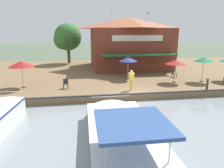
{
  "coord_description": "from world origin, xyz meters",
  "views": [
    {
      "loc": [
        14.82,
        -4.19,
        5.38
      ],
      "look_at": [
        -1.0,
        -1.76,
        1.3
      ],
      "focal_mm": 32.0,
      "sensor_mm": 36.0,
      "label": 1
    }
  ],
  "objects": [
    {
      "name": "motorboat_outer_channel",
      "position": [
        5.73,
        -2.4,
        0.63
      ],
      "size": [
        9.04,
        3.27,
        2.2
      ],
      "color": "silver",
      "rests_on": "river_water"
    },
    {
      "name": "mooring_post",
      "position": [
        -0.35,
        6.44,
        1.11
      ],
      "size": [
        0.22,
        0.22,
        1.01
      ],
      "color": "#473323",
      "rests_on": "quay_deck"
    },
    {
      "name": "patio_umbrella_mid_patio_right",
      "position": [
        -3.41,
        7.88,
        2.86
      ],
      "size": [
        1.98,
        1.98,
        2.53
      ],
      "color": "#B7B7B7",
      "rests_on": "quay_deck"
    },
    {
      "name": "patio_umbrella_far_corner",
      "position": [
        -3.64,
        -9.47,
        2.76
      ],
      "size": [
        2.23,
        2.23,
        2.46
      ],
      "color": "#B7B7B7",
      "rests_on": "quay_deck"
    },
    {
      "name": "ground_plane",
      "position": [
        0.0,
        0.0,
        0.0
      ],
      "size": [
        220.0,
        220.0,
        0.0
      ],
      "primitive_type": "plane",
      "color": "#4C5B47"
    },
    {
      "name": "person_at_quay_edge",
      "position": [
        -1.33,
        -0.05,
        1.71
      ],
      "size": [
        0.5,
        0.5,
        1.76
      ],
      "color": "gold",
      "rests_on": "quay_deck"
    },
    {
      "name": "cafe_chair_beside_entrance",
      "position": [
        -5.68,
        5.9,
        1.08
      ],
      "size": [
        0.6,
        0.6,
        0.85
      ],
      "color": "#2D2D33",
      "rests_on": "quay_deck"
    },
    {
      "name": "patio_umbrella_mid_patio_left",
      "position": [
        -3.5,
        4.96,
        2.63
      ],
      "size": [
        2.0,
        2.0,
        2.29
      ],
      "color": "#B7B7B7",
      "rests_on": "quay_deck"
    },
    {
      "name": "tree_downstream_bank",
      "position": [
        -18.38,
        -6.37,
        4.69
      ],
      "size": [
        4.54,
        4.32,
        6.38
      ],
      "color": "brown",
      "rests_on": "quay_deck"
    },
    {
      "name": "waterfront_restaurant",
      "position": [
        -13.61,
        2.64,
        4.11
      ],
      "size": [
        11.01,
        11.02,
        7.96
      ],
      "color": "brown",
      "rests_on": "quay_deck"
    },
    {
      "name": "quay_edge_fender",
      "position": [
        -0.1,
        0.0,
        0.65
      ],
      "size": [
        0.2,
        50.4,
        0.1
      ],
      "primitive_type": "cube",
      "color": "#2D2D33",
      "rests_on": "quay_deck"
    },
    {
      "name": "cafe_chair_far_corner_seat",
      "position": [
        -2.79,
        -5.66,
        1.08
      ],
      "size": [
        0.44,
        0.44,
        0.85
      ],
      "color": "#2D2D33",
      "rests_on": "quay_deck"
    },
    {
      "name": "quay_deck",
      "position": [
        -11.0,
        0.0,
        0.3
      ],
      "size": [
        22.0,
        56.0,
        0.6
      ],
      "primitive_type": "cube",
      "color": "brown",
      "rests_on": "ground"
    },
    {
      "name": "patio_umbrella_back_row",
      "position": [
        -5.61,
        0.65,
        2.73
      ],
      "size": [
        1.89,
        1.89,
        2.4
      ],
      "color": "#B7B7B7",
      "rests_on": "quay_deck"
    }
  ]
}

